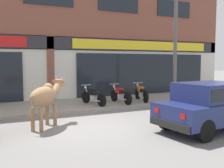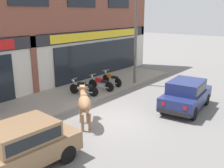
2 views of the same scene
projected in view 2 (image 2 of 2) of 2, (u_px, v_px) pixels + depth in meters
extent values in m
plane|color=slate|center=(114.00, 119.00, 11.74)|extent=(90.00, 90.00, 0.00)
cube|color=gray|center=(56.00, 100.00, 14.09)|extent=(19.00, 3.50, 0.13)
cube|color=silver|center=(31.00, 65.00, 14.88)|extent=(23.00, 0.55, 3.40)
cube|color=#28282D|center=(33.00, 42.00, 14.33)|extent=(22.08, 0.08, 0.64)
cube|color=brown|center=(34.00, 66.00, 14.70)|extent=(0.36, 0.12, 3.40)
cube|color=black|center=(102.00, 58.00, 19.10)|extent=(8.74, 0.10, 2.40)
cube|color=yellow|center=(102.00, 35.00, 18.64)|extent=(9.20, 0.05, 0.52)
cube|color=black|center=(119.00, 1.00, 19.60)|extent=(2.50, 0.06, 1.00)
ellipsoid|color=#936B47|center=(85.00, 104.00, 10.67)|extent=(1.31, 1.40, 0.60)
sphere|color=#936B47|center=(84.00, 96.00, 10.88)|extent=(0.32, 0.32, 0.32)
cylinder|color=#936B47|center=(81.00, 115.00, 11.23)|extent=(0.12, 0.12, 0.72)
cylinder|color=#936B47|center=(88.00, 114.00, 11.29)|extent=(0.12, 0.12, 0.72)
cylinder|color=#936B47|center=(82.00, 123.00, 10.41)|extent=(0.12, 0.12, 0.72)
cylinder|color=#936B47|center=(90.00, 122.00, 10.46)|extent=(0.12, 0.12, 0.72)
cylinder|color=#936B47|center=(83.00, 94.00, 11.41)|extent=(0.49, 0.51, 0.43)
cube|color=#936B47|center=(82.00, 89.00, 11.61)|extent=(0.40, 0.42, 0.26)
cube|color=brown|center=(82.00, 88.00, 11.79)|extent=(0.21, 0.21, 0.14)
cone|color=beige|center=(80.00, 85.00, 11.51)|extent=(0.12, 0.12, 0.19)
cone|color=beige|center=(85.00, 85.00, 11.54)|extent=(0.12, 0.12, 0.19)
cube|color=#936B47|center=(79.00, 88.00, 11.49)|extent=(0.13, 0.12, 0.10)
cube|color=#936B47|center=(86.00, 88.00, 11.55)|extent=(0.13, 0.12, 0.10)
cylinder|color=#936B47|center=(87.00, 115.00, 10.03)|extent=(0.14, 0.15, 0.60)
cylinder|color=black|center=(179.00, 95.00, 14.17)|extent=(0.62, 0.24, 0.60)
cylinder|color=black|center=(207.00, 99.00, 13.42)|extent=(0.62, 0.24, 0.60)
cylinder|color=black|center=(163.00, 107.00, 12.30)|extent=(0.62, 0.24, 0.60)
cylinder|color=black|center=(194.00, 113.00, 11.55)|extent=(0.62, 0.24, 0.60)
cube|color=navy|center=(186.00, 97.00, 12.78)|extent=(3.64, 1.95, 0.60)
cube|color=navy|center=(186.00, 86.00, 12.55)|extent=(2.04, 1.63, 0.56)
cube|color=black|center=(186.00, 86.00, 12.55)|extent=(1.89, 1.63, 0.35)
cube|color=black|center=(196.00, 93.00, 14.24)|extent=(0.27, 1.52, 0.20)
cube|color=black|center=(173.00, 113.00, 11.44)|extent=(0.27, 1.52, 0.20)
sphere|color=silver|center=(188.00, 86.00, 14.44)|extent=(0.14, 0.14, 0.14)
sphere|color=silver|center=(205.00, 89.00, 13.94)|extent=(0.14, 0.14, 0.14)
cube|color=red|center=(163.00, 104.00, 11.59)|extent=(0.05, 0.16, 0.14)
cube|color=red|center=(185.00, 108.00, 11.07)|extent=(0.05, 0.16, 0.14)
cylinder|color=black|center=(67.00, 154.00, 8.25)|extent=(0.61, 0.22, 0.60)
cylinder|color=black|center=(41.00, 140.00, 9.19)|extent=(0.61, 0.22, 0.60)
cube|color=#846647|center=(21.00, 152.00, 7.82)|extent=(3.60, 1.83, 0.60)
cube|color=#846647|center=(22.00, 133.00, 7.74)|extent=(1.99, 1.56, 0.56)
cube|color=black|center=(22.00, 133.00, 7.74)|extent=(1.84, 1.57, 0.35)
cube|color=black|center=(67.00, 138.00, 9.11)|extent=(0.22, 1.52, 0.20)
cube|color=red|center=(77.00, 134.00, 8.72)|extent=(0.04, 0.16, 0.14)
cube|color=red|center=(59.00, 126.00, 9.37)|extent=(0.04, 0.16, 0.14)
cylinder|color=black|center=(74.00, 89.00, 14.85)|extent=(0.23, 0.57, 0.56)
cylinder|color=black|center=(94.00, 92.00, 14.34)|extent=(0.23, 0.57, 0.56)
cube|color=#B2B5BA|center=(84.00, 90.00, 14.58)|extent=(0.27, 0.36, 0.24)
cube|color=black|center=(81.00, 85.00, 14.57)|extent=(0.33, 0.44, 0.24)
cube|color=black|center=(88.00, 86.00, 14.41)|extent=(0.33, 0.56, 0.12)
cylinder|color=#B2B5BA|center=(75.00, 84.00, 14.75)|extent=(0.10, 0.27, 0.59)
cylinder|color=#B2B5BA|center=(74.00, 79.00, 14.69)|extent=(0.51, 0.15, 0.03)
sphere|color=silver|center=(73.00, 81.00, 14.75)|extent=(0.12, 0.12, 0.12)
cylinder|color=#B2B5BA|center=(89.00, 92.00, 14.35)|extent=(0.17, 0.48, 0.06)
cylinder|color=black|center=(93.00, 84.00, 15.89)|extent=(0.14, 0.57, 0.56)
cylinder|color=black|center=(110.00, 87.00, 15.20)|extent=(0.14, 0.57, 0.56)
cube|color=#B2B5BA|center=(101.00, 85.00, 15.52)|extent=(0.22, 0.33, 0.24)
cube|color=red|center=(99.00, 80.00, 15.54)|extent=(0.26, 0.41, 0.24)
cube|color=black|center=(104.00, 81.00, 15.33)|extent=(0.25, 0.53, 0.12)
cylinder|color=#B2B5BA|center=(93.00, 79.00, 15.78)|extent=(0.06, 0.27, 0.59)
cylinder|color=#B2B5BA|center=(93.00, 75.00, 15.72)|extent=(0.52, 0.06, 0.03)
sphere|color=silver|center=(92.00, 76.00, 15.79)|extent=(0.12, 0.12, 0.12)
cylinder|color=#B2B5BA|center=(105.00, 87.00, 15.26)|extent=(0.09, 0.48, 0.06)
cylinder|color=black|center=(106.00, 79.00, 17.08)|extent=(0.23, 0.57, 0.56)
cylinder|color=black|center=(118.00, 83.00, 16.13)|extent=(0.23, 0.57, 0.56)
cube|color=#B2B5BA|center=(112.00, 80.00, 16.58)|extent=(0.27, 0.36, 0.24)
cube|color=orange|center=(110.00, 76.00, 16.63)|extent=(0.32, 0.44, 0.24)
cube|color=black|center=(114.00, 77.00, 16.33)|extent=(0.33, 0.56, 0.12)
cylinder|color=#B2B5BA|center=(106.00, 74.00, 16.95)|extent=(0.10, 0.27, 0.59)
cylinder|color=#B2B5BA|center=(106.00, 70.00, 16.91)|extent=(0.51, 0.15, 0.03)
sphere|color=silver|center=(106.00, 72.00, 16.98)|extent=(0.12, 0.12, 0.12)
cylinder|color=#B2B5BA|center=(114.00, 83.00, 16.26)|extent=(0.17, 0.48, 0.06)
cylinder|color=#595651|center=(136.00, 39.00, 16.52)|extent=(0.18, 0.18, 5.66)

